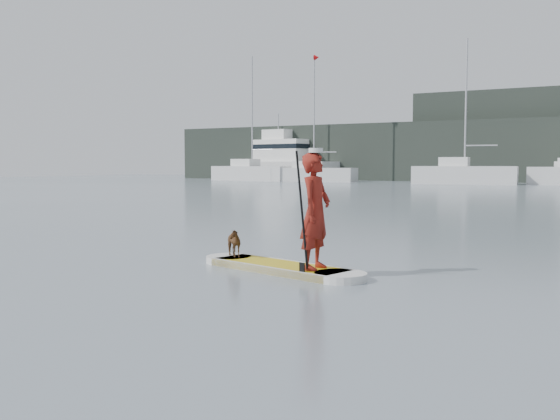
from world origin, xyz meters
The scene contains 11 objects.
ground centered at (0.00, 0.00, 0.00)m, with size 140.00×140.00×0.00m, color slate.
paddleboard centered at (-2.49, -2.74, 0.06)m, with size 3.22×1.43×0.12m.
paddler centered at (-1.76, -2.93, 1.02)m, with size 0.66×0.43×1.80m, color maroon.
white_cap centered at (-1.76, -2.93, 1.95)m, with size 0.22×0.22×0.07m, color silver.
dog centered at (-3.63, -2.45, 0.37)m, with size 0.27×0.59×0.50m, color #512D1B.
paddle centered at (-1.83, -3.25, 0.80)m, with size 0.11×0.30×2.00m.
sailboat_a centered at (-31.80, 44.22, 0.90)m, with size 9.07×3.58×12.85m.
sailboat_b centered at (-24.60, 44.12, 0.86)m, with size 8.53×3.28×12.39m.
sailboat_c centered at (-9.77, 43.31, 0.92)m, with size 8.90×3.75×12.41m.
motor_yacht_b centered at (-30.50, 49.50, 2.07)m, with size 11.60×5.53×7.35m.
shore_building_west centered at (-10.00, 54.00, 4.50)m, with size 14.00×4.00×9.00m, color #202823.
Camera 1 is at (2.38, -11.58, 1.75)m, focal length 40.00 mm.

